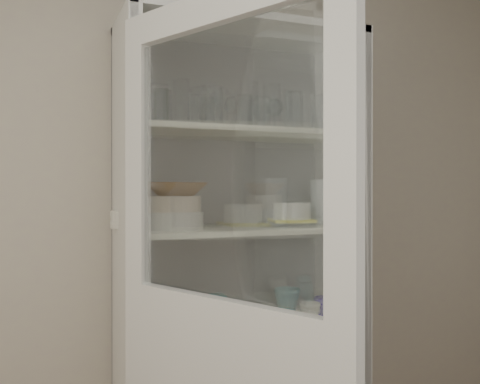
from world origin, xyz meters
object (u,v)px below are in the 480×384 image
object	(u,v)px
terracotta_bowl	(176,189)
mug_teal	(287,300)
yellow_trivet	(291,220)
measuring_cups	(202,323)
plate_stack_back	(138,219)
mug_white	(310,313)
goblet_3	(275,115)
grey_bowl_stack	(325,202)
mug_blue	(326,307)
goblet_1	(233,113)
goblet_2	(274,116)
pantry_cabinet	(235,300)
cream_bowl	(176,204)
teal_jar	(217,310)
plate_stack_front	(176,221)
goblet_0	(138,107)
glass_platter	(291,224)
white_canister	(182,311)
cupboard_door	(223,377)
white_ramekin	(291,211)

from	to	relation	value
terracotta_bowl	mug_teal	world-z (taller)	terracotta_bowl
yellow_trivet	measuring_cups	distance (m)	0.57
plate_stack_back	mug_white	bearing A→B (deg)	-18.87
goblet_3	plate_stack_back	distance (m)	0.76
grey_bowl_stack	mug_blue	world-z (taller)	grey_bowl_stack
goblet_1	terracotta_bowl	size ratio (longest dim) A/B	0.79
goblet_3	terracotta_bowl	world-z (taller)	goblet_3
goblet_1	grey_bowl_stack	bearing A→B (deg)	-9.50
goblet_2	measuring_cups	world-z (taller)	goblet_2
pantry_cabinet	cream_bowl	distance (m)	0.53
mug_white	teal_jar	bearing A→B (deg)	145.17
plate_stack_front	mug_white	bearing A→B (deg)	-6.50
goblet_2	grey_bowl_stack	xyz separation A→B (m)	(0.20, -0.10, -0.39)
goblet_3	mug_teal	world-z (taller)	goblet_3
plate_stack_back	mug_blue	bearing A→B (deg)	-12.24
goblet_0	mug_teal	xyz separation A→B (m)	(0.67, -0.02, -0.84)
glass_platter	mug_white	size ratio (longest dim) A/B	3.29
plate_stack_front	teal_jar	xyz separation A→B (m)	(0.20, 0.08, -0.38)
plate_stack_back	white_canister	xyz separation A→B (m)	(0.16, -0.09, -0.37)
pantry_cabinet	goblet_2	size ratio (longest dim) A/B	11.74
cupboard_door	plate_stack_front	distance (m)	0.71
plate_stack_front	goblet_0	bearing A→B (deg)	126.19
goblet_2	glass_platter	xyz separation A→B (m)	(0.01, -0.15, -0.48)
plate_stack_front	mug_white	distance (m)	0.68
goblet_3	measuring_cups	xyz separation A→B (m)	(-0.38, -0.12, -0.87)
mug_teal	white_ramekin	bearing A→B (deg)	-129.01
terracotta_bowl	white_ramekin	distance (m)	0.52
goblet_1	terracotta_bowl	world-z (taller)	goblet_1
measuring_cups	plate_stack_front	bearing A→B (deg)	-170.59
white_ramekin	mug_teal	distance (m)	0.43
goblet_2	plate_stack_back	world-z (taller)	goblet_2
grey_bowl_stack	white_canister	world-z (taller)	grey_bowl_stack
goblet_3	plate_stack_front	world-z (taller)	goblet_3
goblet_3	cream_bowl	xyz separation A→B (m)	(-0.49, -0.13, -0.39)
plate_stack_front	measuring_cups	bearing A→B (deg)	9.41
glass_platter	grey_bowl_stack	distance (m)	0.22
goblet_1	white_canister	xyz separation A→B (m)	(-0.24, -0.06, -0.83)
teal_jar	white_canister	distance (m)	0.15
cupboard_door	goblet_2	xyz separation A→B (m)	(0.51, 0.74, 0.88)
terracotta_bowl	pantry_cabinet	bearing A→B (deg)	23.69
mug_teal	yellow_trivet	bearing A→B (deg)	-129.01
mug_blue	white_canister	distance (m)	0.63
terracotta_bowl	yellow_trivet	bearing A→B (deg)	2.47
goblet_1	mug_teal	xyz separation A→B (m)	(0.26, 0.00, -0.83)
cream_bowl	mug_teal	world-z (taller)	cream_bowl
white_ramekin	teal_jar	distance (m)	0.52
terracotta_bowl	teal_jar	size ratio (longest dim) A/B	2.05
goblet_1	mug_white	world-z (taller)	goblet_1
yellow_trivet	plate_stack_back	bearing A→B (deg)	167.11
teal_jar	goblet_1	bearing A→B (deg)	30.10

